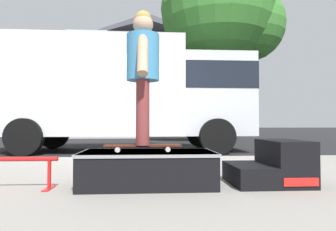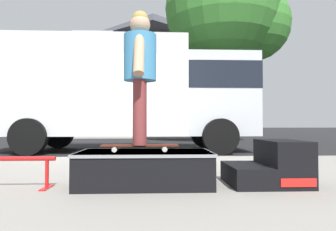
# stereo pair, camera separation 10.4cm
# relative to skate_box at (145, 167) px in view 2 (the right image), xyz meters

# --- Properties ---
(ground_plane) EXTENTS (140.00, 140.00, 0.00)m
(ground_plane) POSITION_rel_skate_box_xyz_m (-0.23, 3.36, -0.31)
(ground_plane) COLOR black
(sidewalk_slab) EXTENTS (50.00, 5.00, 0.12)m
(sidewalk_slab) POSITION_rel_skate_box_xyz_m (-0.23, 0.36, -0.25)
(sidewalk_slab) COLOR gray
(sidewalk_slab) RESTS_ON ground
(skate_box) EXTENTS (1.35, 0.77, 0.35)m
(skate_box) POSITION_rel_skate_box_xyz_m (0.00, 0.00, 0.00)
(skate_box) COLOR black
(skate_box) RESTS_ON sidewalk_slab
(kicker_ramp) EXTENTS (0.77, 0.72, 0.46)m
(kicker_ramp) POSITION_rel_skate_box_xyz_m (1.32, -0.00, 0.00)
(kicker_ramp) COLOR black
(kicker_ramp) RESTS_ON sidewalk_slab
(skateboard) EXTENTS (0.79, 0.23, 0.07)m
(skateboard) POSITION_rel_skate_box_xyz_m (-0.05, -0.01, 0.22)
(skateboard) COLOR #4C1E14
(skateboard) RESTS_ON skate_box
(skater_kid) EXTENTS (0.34, 0.71, 1.39)m
(skater_kid) POSITION_rel_skate_box_xyz_m (-0.05, -0.01, 1.05)
(skater_kid) COLOR brown
(skater_kid) RESTS_ON skateboard
(box_truck) EXTENTS (6.91, 2.63, 3.05)m
(box_truck) POSITION_rel_skate_box_xyz_m (-0.58, 5.56, 1.39)
(box_truck) COLOR silver
(box_truck) RESTS_ON ground
(street_tree_main) EXTENTS (5.11, 4.65, 7.77)m
(street_tree_main) POSITION_rel_skate_box_xyz_m (3.13, 9.10, 4.98)
(street_tree_main) COLOR brown
(street_tree_main) RESTS_ON ground
(house_behind) EXTENTS (9.54, 8.23, 8.40)m
(house_behind) POSITION_rel_skate_box_xyz_m (0.01, 17.54, 3.93)
(house_behind) COLOR silver
(house_behind) RESTS_ON ground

